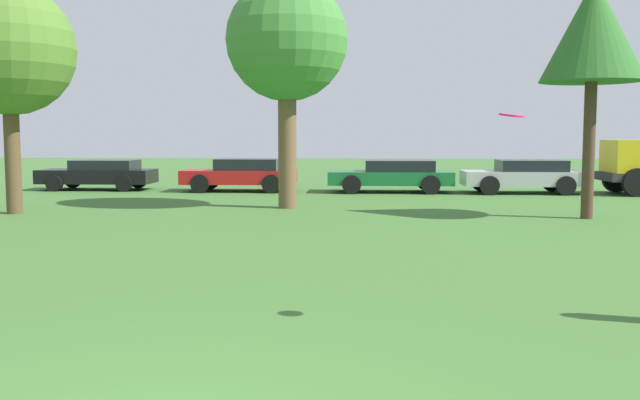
{
  "coord_description": "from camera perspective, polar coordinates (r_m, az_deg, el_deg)",
  "views": [
    {
      "loc": [
        1.49,
        -4.26,
        2.09
      ],
      "look_at": [
        0.8,
        4.89,
        1.24
      ],
      "focal_mm": 39.04,
      "sensor_mm": 36.0,
      "label": 1
    }
  ],
  "objects": [
    {
      "name": "frisbee",
      "position": [
        7.58,
        15.43,
        6.7
      ],
      "size": [
        0.27,
        0.26,
        0.07
      ],
      "color": "#F21E72"
    },
    {
      "name": "tree_0",
      "position": [
        20.48,
        -24.18,
        11.12
      ],
      "size": [
        3.48,
        3.48,
        6.11
      ],
      "color": "brown",
      "rests_on": "ground"
    },
    {
      "name": "tree_1",
      "position": [
        20.27,
        -2.73,
        12.78
      ],
      "size": [
        3.47,
        3.47,
        6.54
      ],
      "color": "brown",
      "rests_on": "ground"
    },
    {
      "name": "tree_2",
      "position": [
        18.92,
        21.47,
        12.69
      ],
      "size": [
        2.54,
        2.54,
        5.97
      ],
      "color": "#473323",
      "rests_on": "ground"
    },
    {
      "name": "parked_car_black",
      "position": [
        28.21,
        -17.64,
        2.06
      ],
      "size": [
        4.34,
        1.97,
        1.16
      ],
      "rotation": [
        0.0,
        0.0,
        3.16
      ],
      "color": "black",
      "rests_on": "ground"
    },
    {
      "name": "parked_car_red",
      "position": [
        26.38,
        -6.43,
        2.15
      ],
      "size": [
        4.26,
        2.09,
        1.23
      ],
      "rotation": [
        0.0,
        0.0,
        3.16
      ],
      "color": "red",
      "rests_on": "ground"
    },
    {
      "name": "parked_car_green",
      "position": [
        25.9,
        5.96,
        2.07
      ],
      "size": [
        4.59,
        2.14,
        1.19
      ],
      "rotation": [
        0.0,
        0.0,
        3.16
      ],
      "color": "#196633",
      "rests_on": "ground"
    },
    {
      "name": "parked_car_silver",
      "position": [
        26.35,
        16.39,
        1.96
      ],
      "size": [
        4.29,
        2.09,
        1.21
      ],
      "rotation": [
        0.0,
        0.0,
        3.16
      ],
      "color": "#B2B2B7",
      "rests_on": "ground"
    }
  ]
}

